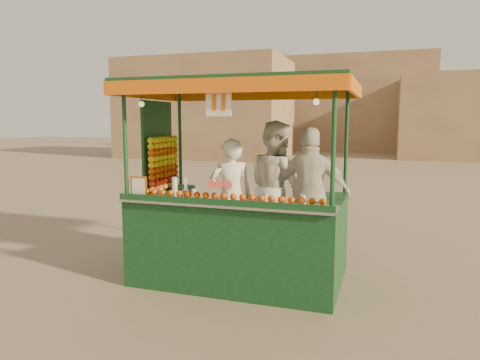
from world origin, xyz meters
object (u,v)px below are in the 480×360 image
(vendor_left, at_px, (231,197))
(vendor_right, at_px, (311,195))
(vendor_middle, at_px, (277,188))
(juice_cart, at_px, (233,218))

(vendor_left, distance_m, vendor_right, 1.16)
(vendor_middle, bearing_deg, vendor_left, 71.87)
(vendor_left, xyz_separation_m, vendor_right, (1.15, 0.08, 0.08))
(vendor_right, bearing_deg, vendor_left, 0.15)
(juice_cart, xyz_separation_m, vendor_middle, (0.52, 0.42, 0.40))
(vendor_middle, xyz_separation_m, vendor_right, (0.53, -0.16, -0.05))
(juice_cart, xyz_separation_m, vendor_left, (-0.10, 0.17, 0.27))
(vendor_middle, distance_m, vendor_right, 0.55)
(juice_cart, bearing_deg, vendor_right, 13.48)
(juice_cart, distance_m, vendor_left, 0.33)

